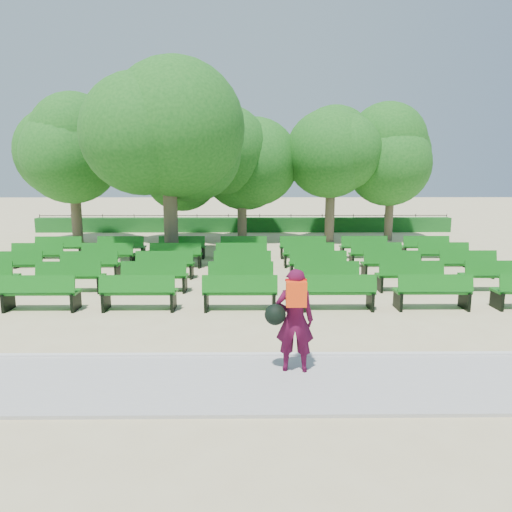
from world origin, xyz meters
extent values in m
plane|color=tan|center=(0.00, 0.00, 0.00)|extent=(120.00, 120.00, 0.00)
cube|color=#A5A5A1|center=(0.00, -7.40, 0.03)|extent=(30.00, 2.20, 0.06)
cube|color=silver|center=(0.00, -6.25, 0.05)|extent=(30.00, 0.12, 0.10)
cube|color=#15551A|center=(0.00, 14.00, 0.45)|extent=(26.00, 0.70, 0.90)
cube|color=#116514|center=(0.12, 0.87, 0.49)|extent=(2.00, 0.71, 0.07)
cube|color=#116514|center=(0.12, 0.64, 0.76)|extent=(1.96, 0.32, 0.46)
cylinder|color=brown|center=(-2.74, 3.46, 1.66)|extent=(0.56, 0.56, 3.31)
ellipsoid|color=#1E601A|center=(-2.74, 3.46, 4.75)|extent=(5.23, 5.23, 4.71)
imported|color=#430925|center=(1.23, -6.94, 0.99)|extent=(0.72, 0.50, 1.87)
cube|color=#FF3C0D|center=(1.23, -7.15, 1.53)|extent=(0.35, 0.17, 0.44)
sphere|color=black|center=(0.88, -7.00, 1.12)|extent=(0.37, 0.37, 0.37)
camera|label=1|loc=(0.47, -14.67, 3.52)|focal=32.00mm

